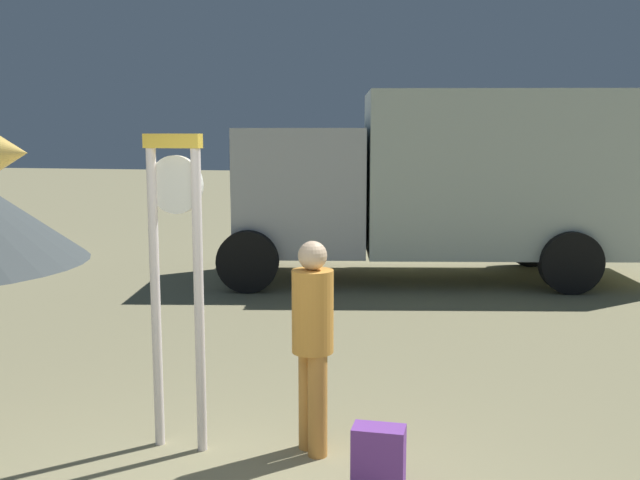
% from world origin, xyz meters
% --- Properties ---
extents(standing_clock, '(0.43, 0.12, 2.28)m').
position_xyz_m(standing_clock, '(-0.82, 1.55, 1.40)').
color(standing_clock, white).
rests_on(standing_clock, ground_plane).
extents(person_near_clock, '(0.30, 0.30, 1.55)m').
position_xyz_m(person_near_clock, '(0.15, 1.67, 0.86)').
color(person_near_clock, '#CA863A').
rests_on(person_near_clock, ground_plane).
extents(backpack, '(0.34, 0.23, 0.43)m').
position_xyz_m(backpack, '(0.70, 1.19, 0.21)').
color(backpack, '#713995').
rests_on(backpack, ground_plane).
extents(box_truck_near, '(7.00, 3.60, 2.91)m').
position_xyz_m(box_truck_near, '(0.88, 8.46, 1.58)').
color(box_truck_near, silver).
rests_on(box_truck_near, ground_plane).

